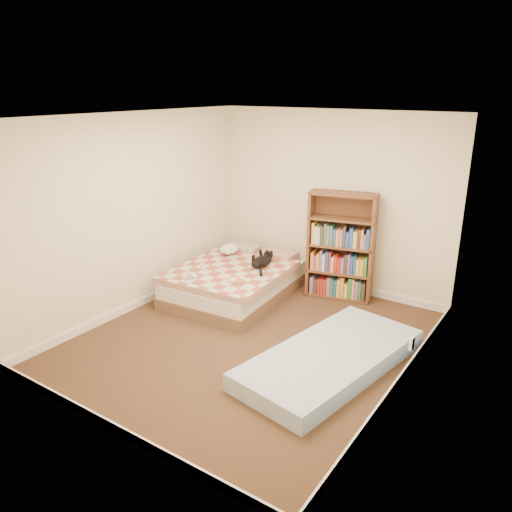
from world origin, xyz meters
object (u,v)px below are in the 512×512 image
Objects in this scene: bed at (237,280)px; floor_mattress at (331,359)px; bookshelf at (341,259)px; black_cat at (263,261)px; white_dog at (229,249)px.

bed reaches higher than floor_mattress.
bookshelf reaches higher than black_cat.
bed is 0.92× the size of floor_mattress.
black_cat is at bearing -158.99° from bookshelf.
black_cat is 0.70m from white_dog.
bookshelf is 1.63m from white_dog.
bookshelf is 0.69× the size of floor_mattress.
bookshelf is at bearing 23.66° from black_cat.
floor_mattress is at bearing -80.43° from bookshelf.
bookshelf is 4.37× the size of white_dog.
black_cat is at bearing 154.03° from floor_mattress.
white_dog is at bearing 158.81° from black_cat.
black_cat reaches higher than white_dog.
bed is 0.58m from white_dog.
bookshelf reaches higher than bed.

